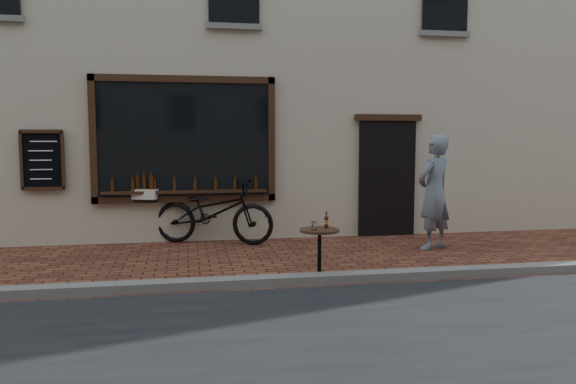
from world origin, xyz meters
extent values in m
plane|color=#53251A|center=(0.00, 0.00, 0.00)|extent=(90.00, 90.00, 0.00)
cube|color=slate|center=(0.00, 0.20, 0.06)|extent=(90.00, 0.25, 0.12)
cube|color=#BBA993|center=(0.00, 6.50, 5.00)|extent=(28.00, 6.00, 10.00)
cube|color=black|center=(-1.90, 3.45, 1.85)|extent=(3.00, 0.06, 2.00)
cube|color=black|center=(-1.90, 3.43, 2.91)|extent=(3.24, 0.10, 0.12)
cube|color=black|center=(-1.90, 3.43, 0.79)|extent=(3.24, 0.10, 0.12)
cube|color=black|center=(-3.46, 3.43, 1.85)|extent=(0.12, 0.10, 2.24)
cube|color=black|center=(-0.34, 3.43, 1.85)|extent=(0.12, 0.10, 2.24)
cube|color=black|center=(-1.90, 3.38, 0.92)|extent=(2.90, 0.16, 0.05)
cube|color=black|center=(1.90, 3.46, 1.10)|extent=(1.10, 0.10, 2.20)
cube|color=black|center=(1.90, 3.43, 2.26)|extent=(1.30, 0.10, 0.12)
cube|color=black|center=(-4.30, 3.44, 1.50)|extent=(0.62, 0.04, 0.92)
cylinder|color=#3D1C07|center=(-3.15, 3.38, 1.04)|extent=(0.06, 0.06, 0.19)
cylinder|color=#3D1C07|center=(-2.79, 3.38, 1.04)|extent=(0.06, 0.06, 0.19)
cylinder|color=#3D1C07|center=(-2.44, 3.38, 1.04)|extent=(0.06, 0.06, 0.19)
cylinder|color=#3D1C07|center=(-2.08, 3.38, 1.04)|extent=(0.06, 0.06, 0.19)
cylinder|color=#3D1C07|center=(-1.72, 3.38, 1.04)|extent=(0.06, 0.06, 0.19)
cylinder|color=#3D1C07|center=(-1.36, 3.38, 1.04)|extent=(0.06, 0.06, 0.19)
cylinder|color=#3D1C07|center=(-1.01, 3.38, 1.04)|extent=(0.06, 0.06, 0.19)
cylinder|color=#3D1C07|center=(-0.65, 3.38, 1.04)|extent=(0.06, 0.06, 0.19)
imported|color=black|center=(-1.41, 3.20, 0.57)|extent=(2.28, 1.44, 1.13)
cube|color=black|center=(-2.54, 3.60, 0.78)|extent=(0.61, 0.71, 0.04)
cube|color=silver|center=(-2.54, 3.60, 0.89)|extent=(0.62, 0.74, 0.18)
cylinder|color=#3D1C07|center=(-2.49, 3.35, 1.09)|extent=(0.07, 0.07, 0.24)
cylinder|color=#3D1C07|center=(-2.61, 3.39, 1.09)|extent=(0.07, 0.07, 0.24)
cylinder|color=#3D1C07|center=(-2.73, 3.43, 1.09)|extent=(0.07, 0.07, 0.24)
cylinder|color=#3D1C07|center=(-2.44, 3.49, 1.09)|extent=(0.07, 0.07, 0.24)
cylinder|color=#3D1C07|center=(-2.56, 3.53, 1.09)|extent=(0.07, 0.07, 0.24)
cylinder|color=#3D1C07|center=(-2.68, 3.58, 1.09)|extent=(0.07, 0.07, 0.24)
cylinder|color=#3D1C07|center=(-2.39, 3.63, 1.09)|extent=(0.07, 0.07, 0.24)
cylinder|color=#3D1C07|center=(-2.51, 3.67, 1.09)|extent=(0.07, 0.07, 0.24)
cylinder|color=#3D1C07|center=(-2.63, 3.72, 1.09)|extent=(0.07, 0.07, 0.24)
cylinder|color=#3D1C07|center=(-2.34, 3.77, 1.09)|extent=(0.07, 0.07, 0.24)
cylinder|color=#3D1C07|center=(-2.46, 3.82, 1.09)|extent=(0.07, 0.07, 0.24)
cylinder|color=black|center=(-0.15, 0.41, 0.01)|extent=(0.39, 0.39, 0.03)
cylinder|color=black|center=(-0.15, 0.41, 0.33)|extent=(0.05, 0.05, 0.62)
cylinder|color=black|center=(-0.15, 0.41, 0.66)|extent=(0.53, 0.53, 0.04)
cylinder|color=gold|center=(-0.05, 0.46, 0.76)|extent=(0.06, 0.06, 0.05)
cylinder|color=white|center=(-0.24, 0.35, 0.73)|extent=(0.07, 0.07, 0.11)
imported|color=slate|center=(2.22, 2.05, 0.97)|extent=(0.84, 0.75, 1.93)
camera|label=1|loc=(-1.88, -6.75, 1.89)|focal=35.00mm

